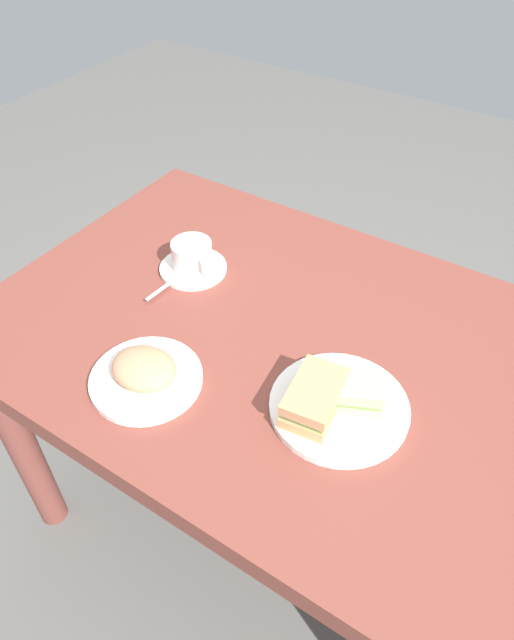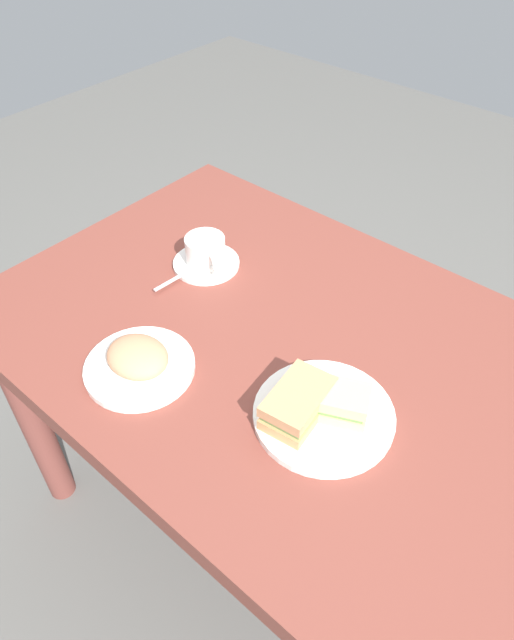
{
  "view_description": "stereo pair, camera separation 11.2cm",
  "coord_description": "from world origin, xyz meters",
  "px_view_note": "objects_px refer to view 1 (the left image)",
  "views": [
    {
      "loc": [
        -0.34,
        0.7,
        1.52
      ],
      "look_at": [
        0.1,
        0.02,
        0.75
      ],
      "focal_mm": 32.26,
      "sensor_mm": 36.0,
      "label": 1
    },
    {
      "loc": [
        -0.43,
        0.64,
        1.52
      ],
      "look_at": [
        0.1,
        0.02,
        0.75
      ],
      "focal_mm": 32.26,
      "sensor_mm": 36.0,
      "label": 2
    }
  ],
  "objects_px": {
    "dining_table": "(303,379)",
    "spoon": "(168,284)",
    "side_plate": "(146,379)",
    "sandwich_back": "(314,398)",
    "sandwich_plate": "(339,407)",
    "coffee_cup": "(192,255)",
    "coffee_saucer": "(193,268)",
    "sandwich_front": "(348,392)"
  },
  "relations": [
    {
      "from": "side_plate",
      "to": "coffee_cup",
      "type": "bearing_deg",
      "value": -67.4
    },
    {
      "from": "sandwich_back",
      "to": "spoon",
      "type": "xyz_separation_m",
      "value": [
        0.42,
        -0.13,
        -0.03
      ]
    },
    {
      "from": "coffee_cup",
      "to": "dining_table",
      "type": "bearing_deg",
      "value": 168.0
    },
    {
      "from": "sandwich_back",
      "to": "side_plate",
      "type": "distance_m",
      "value": 0.31
    },
    {
      "from": "coffee_cup",
      "to": "spoon",
      "type": "bearing_deg",
      "value": 84.45
    },
    {
      "from": "coffee_saucer",
      "to": "side_plate",
      "type": "height_order",
      "value": "side_plate"
    },
    {
      "from": "dining_table",
      "to": "coffee_cup",
      "type": "bearing_deg",
      "value": -12.0
    },
    {
      "from": "sandwich_front",
      "to": "spoon",
      "type": "relative_size",
      "value": 1.37
    },
    {
      "from": "sandwich_plate",
      "to": "coffee_cup",
      "type": "xyz_separation_m",
      "value": [
        0.45,
        -0.17,
        0.04
      ]
    },
    {
      "from": "coffee_cup",
      "to": "sandwich_front",
      "type": "bearing_deg",
      "value": 160.81
    },
    {
      "from": "sandwich_plate",
      "to": "side_plate",
      "type": "height_order",
      "value": "same"
    },
    {
      "from": "dining_table",
      "to": "coffee_saucer",
      "type": "relative_size",
      "value": 8.76
    },
    {
      "from": "sandwich_plate",
      "to": "coffee_saucer",
      "type": "xyz_separation_m",
      "value": [
        0.45,
        -0.17,
        -0.0
      ]
    },
    {
      "from": "sandwich_front",
      "to": "sandwich_back",
      "type": "xyz_separation_m",
      "value": [
        0.04,
        0.04,
        0.0
      ]
    },
    {
      "from": "side_plate",
      "to": "sandwich_back",
      "type": "bearing_deg",
      "value": -160.5
    },
    {
      "from": "coffee_cup",
      "to": "side_plate",
      "type": "height_order",
      "value": "coffee_cup"
    },
    {
      "from": "sandwich_front",
      "to": "coffee_saucer",
      "type": "distance_m",
      "value": 0.49
    },
    {
      "from": "dining_table",
      "to": "coffee_saucer",
      "type": "xyz_separation_m",
      "value": [
        0.33,
        -0.07,
        0.1
      ]
    },
    {
      "from": "side_plate",
      "to": "sandwich_plate",
      "type": "bearing_deg",
      "value": -157.47
    },
    {
      "from": "sandwich_front",
      "to": "coffee_cup",
      "type": "distance_m",
      "value": 0.49
    },
    {
      "from": "spoon",
      "to": "side_plate",
      "type": "distance_m",
      "value": 0.27
    },
    {
      "from": "sandwich_plate",
      "to": "spoon",
      "type": "distance_m",
      "value": 0.47
    },
    {
      "from": "sandwich_front",
      "to": "dining_table",
      "type": "bearing_deg",
      "value": -34.34
    },
    {
      "from": "sandwich_back",
      "to": "coffee_saucer",
      "type": "relative_size",
      "value": 0.93
    },
    {
      "from": "coffee_saucer",
      "to": "coffee_cup",
      "type": "distance_m",
      "value": 0.04
    },
    {
      "from": "dining_table",
      "to": "sandwich_back",
      "type": "relative_size",
      "value": 9.44
    },
    {
      "from": "sandwich_plate",
      "to": "side_plate",
      "type": "xyz_separation_m",
      "value": [
        0.32,
        0.13,
        0.0
      ]
    },
    {
      "from": "sandwich_front",
      "to": "spoon",
      "type": "height_order",
      "value": "sandwich_front"
    },
    {
      "from": "sandwich_front",
      "to": "coffee_cup",
      "type": "height_order",
      "value": "coffee_cup"
    },
    {
      "from": "side_plate",
      "to": "dining_table",
      "type": "bearing_deg",
      "value": -130.0
    },
    {
      "from": "dining_table",
      "to": "sandwich_plate",
      "type": "distance_m",
      "value": 0.19
    },
    {
      "from": "dining_table",
      "to": "sandwich_back",
      "type": "distance_m",
      "value": 0.21
    },
    {
      "from": "dining_table",
      "to": "spoon",
      "type": "bearing_deg",
      "value": 1.55
    },
    {
      "from": "sandwich_front",
      "to": "coffee_saucer",
      "type": "bearing_deg",
      "value": -19.22
    },
    {
      "from": "spoon",
      "to": "side_plate",
      "type": "relative_size",
      "value": 0.48
    },
    {
      "from": "spoon",
      "to": "sandwich_front",
      "type": "bearing_deg",
      "value": 170.13
    },
    {
      "from": "coffee_cup",
      "to": "side_plate",
      "type": "bearing_deg",
      "value": 112.6
    },
    {
      "from": "dining_table",
      "to": "coffee_cup",
      "type": "xyz_separation_m",
      "value": [
        0.33,
        -0.07,
        0.14
      ]
    },
    {
      "from": "spoon",
      "to": "sandwich_back",
      "type": "bearing_deg",
      "value": 163.51
    },
    {
      "from": "dining_table",
      "to": "sandwich_front",
      "type": "distance_m",
      "value": 0.21
    },
    {
      "from": "dining_table",
      "to": "spoon",
      "type": "height_order",
      "value": "spoon"
    },
    {
      "from": "sandwich_plate",
      "to": "coffee_cup",
      "type": "distance_m",
      "value": 0.48
    }
  ]
}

